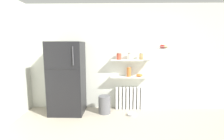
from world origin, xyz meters
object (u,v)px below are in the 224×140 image
Objects in this scene: refrigerator at (67,78)px; vase at (129,72)px; storage_jar_0 at (119,56)px; trash_bin at (104,105)px; pet_food_bowl at (132,114)px; storage_jar_1 at (130,56)px; hanging_fruit_basket at (163,47)px; shelf_bowl at (139,75)px; radiator at (129,98)px; storage_jar_2 at (141,56)px.

vase is at bearing 8.37° from refrigerator.
storage_jar_0 is 1.21m from trash_bin.
storage_jar_1 is at bearing 94.74° from pet_food_bowl.
hanging_fruit_basket is at bearing -1.19° from refrigerator.
pet_food_bowl is at bearing -81.60° from vase.
storage_jar_0 is 1.11× the size of shelf_bowl.
shelf_bowl is at bearing 7.11° from refrigerator.
radiator is 1.65× the size of trash_bin.
hanging_fruit_basket is (0.71, -0.29, 1.29)m from radiator.
hanging_fruit_basket reaches higher than radiator.
refrigerator is 7.45× the size of vase.
shelf_bowl is at bearing -7.18° from radiator.
hanging_fruit_basket reaches higher than storage_jar_0.
refrigerator is 10.96× the size of shelf_bowl.
storage_jar_0 is 0.46m from vase.
storage_jar_1 reaches higher than radiator.
radiator is at bearing 172.82° from shelf_bowl.
shelf_bowl is 1.11m from trash_bin.
shelf_bowl is at bearing 16.15° from trash_bin.
storage_jar_1 is 0.79m from hanging_fruit_basket.
pet_food_bowl is (0.06, -0.38, -0.93)m from vase.
storage_jar_0 is at bearing 180.00° from vase.
radiator is 2.26× the size of hanging_fruit_basket.
vase is at bearing 180.00° from storage_jar_1.
hanging_fruit_basket is at bearing -30.64° from storage_jar_2.
refrigerator is 8.00× the size of pet_food_bowl.
refrigerator is at bearing -173.01° from storage_jar_2.
radiator is at bearing 50.54° from vase.
storage_jar_1 is 0.80× the size of pet_food_bowl.
refrigerator is 2.44× the size of radiator.
storage_jar_2 is at bearing 58.14° from pet_food_bowl.
refrigerator is 1.49m from vase.
vase reaches higher than trash_bin.
vase is 0.74× the size of hanging_fruit_basket.
shelf_bowl is at bearing 150.98° from hanging_fruit_basket.
vase is (-0.02, -0.03, 0.68)m from radiator.
storage_jar_0 is 0.75× the size of vase.
storage_jar_1 is at bearing -180.00° from storage_jar_2.
radiator is at bearing 157.66° from hanging_fruit_basket.
storage_jar_0 reaches higher than shelf_bowl.
storage_jar_0 is 0.27m from storage_jar_1.
storage_jar_0 is at bearing 180.00° from shelf_bowl.
radiator is 0.64m from shelf_bowl.
radiator is at bearing 24.30° from trash_bin.
radiator is 3.28× the size of pet_food_bowl.
storage_jar_2 is 0.56m from hanging_fruit_basket.
hanging_fruit_basket reaches higher than storage_jar_2.
storage_jar_1 is at bearing -0.00° from vase.
storage_jar_1 reaches higher than storage_jar_2.
hanging_fruit_basket is (0.98, -0.26, 0.22)m from storage_jar_0.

